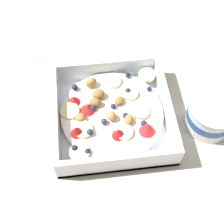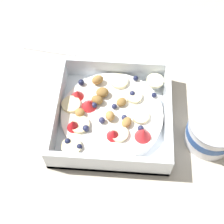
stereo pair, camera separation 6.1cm
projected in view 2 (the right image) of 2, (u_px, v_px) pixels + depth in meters
The scene contains 4 objects.
ground_plane at pixel (121, 116), 0.64m from camera, with size 2.40×2.40×0.00m, color beige.
fruit_bowl at pixel (111, 115), 0.62m from camera, with size 0.22×0.22×0.06m.
spoon at pixel (75, 54), 0.73m from camera, with size 0.04×0.17×0.01m.
yogurt_cup at pixel (211, 131), 0.59m from camera, with size 0.10×0.10×0.06m.
Camera 2 is at (0.34, 0.01, 0.55)m, focal length 50.84 mm.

